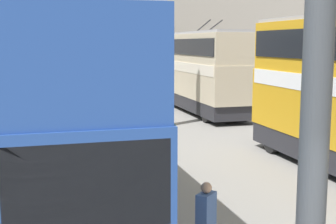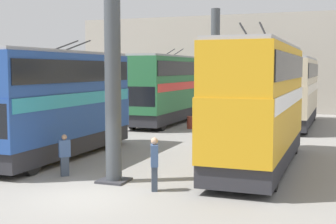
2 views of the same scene
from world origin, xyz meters
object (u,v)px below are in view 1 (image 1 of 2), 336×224
object	(u,v)px
bus_left_far	(200,66)
bus_right_mid	(49,68)
bus_right_near	(66,104)
person_by_right_row	(206,221)
oil_drum	(104,119)

from	to	relation	value
bus_left_far	bus_right_mid	world-z (taller)	bus_right_mid
bus_left_far	bus_right_near	size ratio (longest dim) A/B	1.17
bus_right_near	person_by_right_row	size ratio (longest dim) A/B	6.13
oil_drum	bus_right_mid	bearing A→B (deg)	47.76
bus_left_far	person_by_right_row	world-z (taller)	bus_left_far
person_by_right_row	oil_drum	distance (m)	15.13
bus_left_far	bus_right_near	bearing A→B (deg)	150.62
bus_left_far	person_by_right_row	size ratio (longest dim) A/B	7.19
bus_right_near	oil_drum	bearing A→B (deg)	-11.89
bus_right_mid	person_by_right_row	bearing A→B (deg)	-172.36
person_by_right_row	oil_drum	world-z (taller)	person_by_right_row
bus_right_near	person_by_right_row	world-z (taller)	bus_right_near
bus_right_mid	bus_right_near	bearing A→B (deg)	180.00
bus_right_near	oil_drum	world-z (taller)	bus_right_near
bus_right_near	person_by_right_row	distance (m)	4.35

